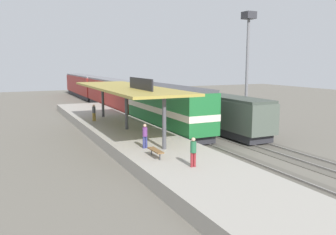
{
  "coord_description": "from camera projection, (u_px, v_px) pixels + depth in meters",
  "views": [
    {
      "loc": [
        -14.41,
        -29.26,
        6.79
      ],
      "look_at": [
        -1.38,
        -1.82,
        2.0
      ],
      "focal_mm": 37.29,
      "sensor_mm": 36.0,
      "label": 1
    }
  ],
  "objects": [
    {
      "name": "passenger_carriage_front",
      "position": [
        114.0,
        94.0,
        50.21
      ],
      "size": [
        2.9,
        20.0,
        4.24
      ],
      "color": "#28282D",
      "rests_on": "track_near"
    },
    {
      "name": "platform",
      "position": [
        127.0,
        134.0,
        31.25
      ],
      "size": [
        6.0,
        44.0,
        0.9
      ],
      "primitive_type": "cube",
      "color": "#9E998E",
      "rests_on": "ground"
    },
    {
      "name": "freight_car",
      "position": [
        223.0,
        113.0,
        33.44
      ],
      "size": [
        2.8,
        12.0,
        3.54
      ],
      "color": "#28282D",
      "rests_on": "track_far"
    },
    {
      "name": "station_canopy",
      "position": [
        126.0,
        89.0,
        30.54
      ],
      "size": [
        5.2,
        18.0,
        4.7
      ],
      "color": "#47474C",
      "rests_on": "platform"
    },
    {
      "name": "ground_plane",
      "position": [
        191.0,
        133.0,
        34.12
      ],
      "size": [
        120.0,
        120.0,
        0.0
      ],
      "primitive_type": "plane",
      "color": "#666056"
    },
    {
      "name": "locomotive",
      "position": [
        167.0,
        108.0,
        34.13
      ],
      "size": [
        2.93,
        14.43,
        4.44
      ],
      "color": "#28282D",
      "rests_on": "track_near"
    },
    {
      "name": "person_boarding",
      "position": [
        145.0,
        135.0,
        24.13
      ],
      "size": [
        0.34,
        0.34,
        1.71
      ],
      "color": "navy",
      "rests_on": "platform"
    },
    {
      "name": "person_waiting",
      "position": [
        193.0,
        151.0,
        19.78
      ],
      "size": [
        0.34,
        0.34,
        1.71
      ],
      "color": "maroon",
      "rests_on": "platform"
    },
    {
      "name": "platform_bench",
      "position": [
        156.0,
        151.0,
        21.84
      ],
      "size": [
        0.44,
        1.7,
        0.5
      ],
      "color": "#333338",
      "rests_on": "platform"
    },
    {
      "name": "track_near",
      "position": [
        173.0,
        134.0,
        33.27
      ],
      "size": [
        3.2,
        110.0,
        0.16
      ],
      "color": "#565249",
      "rests_on": "ground"
    },
    {
      "name": "passenger_carriage_rear",
      "position": [
        83.0,
        86.0,
        68.77
      ],
      "size": [
        2.9,
        20.0,
        4.24
      ],
      "color": "#28282D",
      "rests_on": "track_near"
    },
    {
      "name": "light_mast",
      "position": [
        248.0,
        46.0,
        34.46
      ],
      "size": [
        1.1,
        1.1,
        11.7
      ],
      "color": "slate",
      "rests_on": "ground"
    },
    {
      "name": "person_walking",
      "position": [
        94.0,
        112.0,
        35.36
      ],
      "size": [
        0.34,
        0.34,
        1.71
      ],
      "color": "olive",
      "rests_on": "platform"
    },
    {
      "name": "track_far",
      "position": [
        214.0,
        130.0,
        35.22
      ],
      "size": [
        3.2,
        110.0,
        0.16
      ],
      "color": "#565249",
      "rests_on": "ground"
    }
  ]
}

